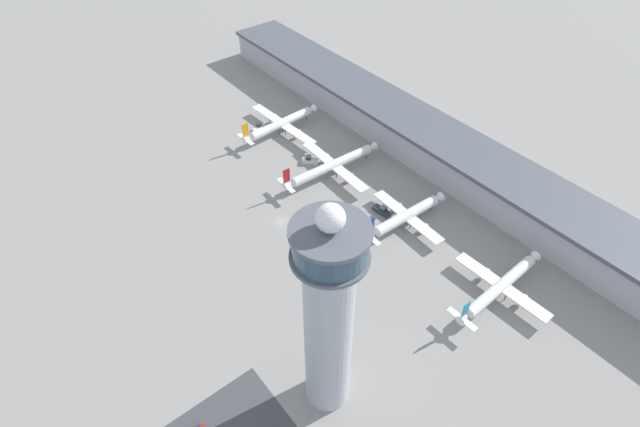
% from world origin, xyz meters
% --- Properties ---
extents(ground_plane, '(1000.00, 1000.00, 0.00)m').
position_xyz_m(ground_plane, '(0.00, 0.00, 0.00)').
color(ground_plane, gray).
extents(terminal_building, '(243.44, 25.00, 14.33)m').
position_xyz_m(terminal_building, '(0.00, 70.00, 7.26)').
color(terminal_building, '#B2B2B7').
rests_on(terminal_building, ground).
extents(control_tower, '(15.83, 15.83, 66.16)m').
position_xyz_m(control_tower, '(60.57, -27.71, 33.37)').
color(control_tower, '#ADB2BC').
rests_on(control_tower, ground).
extents(airplane_gate_alpha, '(40.55, 39.42, 12.24)m').
position_xyz_m(airplane_gate_alpha, '(-46.74, 33.50, 4.31)').
color(airplane_gate_alpha, white).
rests_on(airplane_gate_alpha, ground).
extents(airplane_gate_bravo, '(38.19, 45.01, 12.06)m').
position_xyz_m(airplane_gate_bravo, '(-9.75, 32.03, 4.31)').
color(airplane_gate_bravo, white).
rests_on(airplane_gate_bravo, ground).
extents(airplane_gate_charlie, '(32.05, 35.91, 11.99)m').
position_xyz_m(airplane_gate_charlie, '(28.58, 34.07, 3.96)').
color(airplane_gate_charlie, white).
rests_on(airplane_gate_charlie, ground).
extents(airplane_gate_delta, '(32.71, 39.26, 11.94)m').
position_xyz_m(airplane_gate_delta, '(68.83, 33.73, 4.39)').
color(airplane_gate_delta, white).
rests_on(airplane_gate_delta, ground).
extents(service_truck_catering, '(4.76, 7.32, 2.65)m').
position_xyz_m(service_truck_catering, '(-54.79, 26.77, 0.92)').
color(service_truck_catering, black).
rests_on(service_truck_catering, ground).
extents(service_truck_fuel, '(6.46, 6.24, 3.17)m').
position_xyz_m(service_truck_fuel, '(-21.33, 29.74, 1.11)').
color(service_truck_fuel, black).
rests_on(service_truck_fuel, ground).
extents(service_truck_baggage, '(7.12, 3.09, 3.14)m').
position_xyz_m(service_truck_baggage, '(19.02, 31.64, 1.09)').
color(service_truck_baggage, black).
rests_on(service_truck_baggage, ground).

